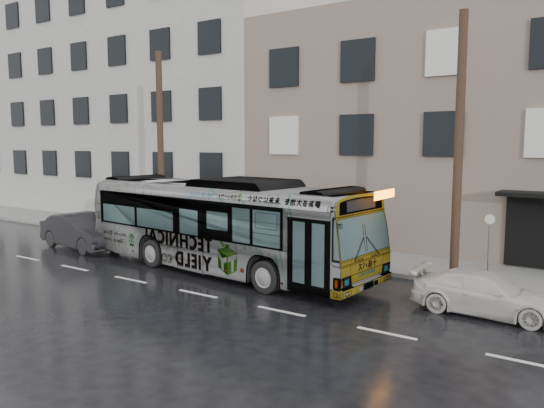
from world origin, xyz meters
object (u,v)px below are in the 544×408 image
Objects in this scene: white_sedan at (486,294)px; dark_sedan at (82,231)px; bus at (221,224)px; utility_pole_front at (459,149)px; utility_pole_rear at (161,147)px; sign_post at (489,249)px.

white_sedan is 17.55m from dark_sedan.
dark_sedan is (-17.54, -0.41, 0.22)m from white_sedan.
dark_sedan is at bearing 92.04° from white_sedan.
utility_pole_front is at bearing -64.19° from bus.
utility_pole_rear is 5.34m from dark_sedan.
sign_post is (1.10, 0.00, -3.30)m from utility_pole_front.
dark_sedan is (-15.91, -3.18, -3.84)m from utility_pole_front.
white_sedan is (9.55, 0.10, -1.18)m from bus.
utility_pole_rear is 15.46m from sign_post.
white_sedan is at bearing -83.50° from bus.
bus is 2.59× the size of dark_sedan.
bus is 3.12× the size of white_sedan.
utility_pole_front and utility_pole_rear have the same top height.
sign_post reaches higher than dark_sedan.
dark_sedan is (-1.91, -3.18, -3.84)m from utility_pole_rear.
dark_sedan is (-17.01, -3.18, -0.54)m from sign_post.
utility_pole_rear is at bearing 70.59° from bus.
utility_pole_rear is 0.71× the size of bus.
bus reaches higher than sign_post.
bus is (-9.02, -2.87, 0.42)m from sign_post.
utility_pole_front reaches higher than dark_sedan.
utility_pole_front is at bearing 31.22° from white_sedan.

